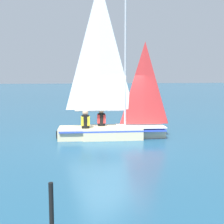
% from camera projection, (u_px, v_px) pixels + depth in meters
% --- Properties ---
extents(ground_plane, '(260.00, 260.00, 0.00)m').
position_uv_depth(ground_plane, '(112.00, 138.00, 11.32)').
color(ground_plane, '#235675').
extents(sailboat_main, '(2.07, 4.37, 6.23)m').
position_uv_depth(sailboat_main, '(111.00, 115.00, 11.21)').
color(sailboat_main, beige).
rests_on(sailboat_main, ground_plane).
extents(sailor_helm, '(0.35, 0.38, 1.16)m').
position_uv_depth(sailor_helm, '(101.00, 121.00, 11.53)').
color(sailor_helm, black).
rests_on(sailor_helm, ground_plane).
extents(sailor_crew, '(0.35, 0.38, 1.16)m').
position_uv_depth(sailor_crew, '(85.00, 124.00, 10.95)').
color(sailor_crew, black).
rests_on(sailor_crew, ground_plane).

